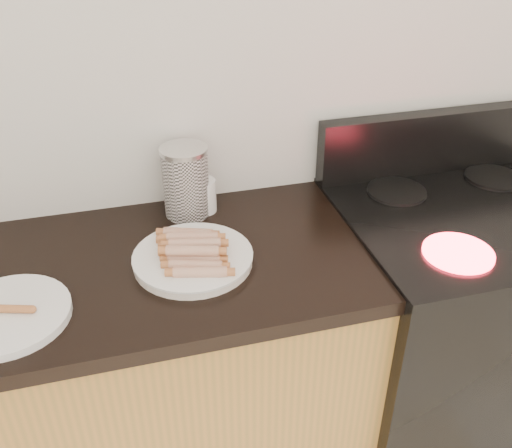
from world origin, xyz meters
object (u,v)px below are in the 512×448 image
object	(u,v)px
stove	(449,331)
mug	(203,196)
main_plate	(193,260)
canister	(186,181)
side_plate	(7,315)

from	to	relation	value
stove	mug	world-z (taller)	mug
main_plate	mug	bearing A→B (deg)	73.69
stove	canister	bearing A→B (deg)	163.65
main_plate	canister	distance (m)	0.27
main_plate	side_plate	size ratio (longest dim) A/B	1.09
stove	side_plate	world-z (taller)	side_plate
main_plate	canister	world-z (taller)	canister
mug	stove	bearing A→B (deg)	-17.50
stove	mug	size ratio (longest dim) A/B	9.29
main_plate	mug	size ratio (longest dim) A/B	3.07
stove	mug	distance (m)	0.93
canister	stove	bearing A→B (deg)	-16.35
main_plate	mug	xyz separation A→B (m)	(0.07, 0.25, 0.04)
canister	mug	bearing A→B (deg)	3.77
side_plate	stove	bearing A→B (deg)	5.22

